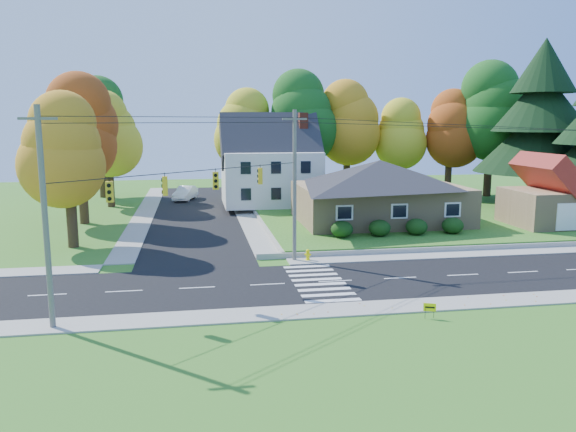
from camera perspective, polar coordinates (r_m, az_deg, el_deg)
name	(u,v)px	position (r m, az deg, el deg)	size (l,w,h in m)	color
ground	(335,281)	(33.21, 4.82, -6.63)	(120.00, 120.00, 0.00)	#3D7923
road_main	(335,281)	(33.21, 4.82, -6.62)	(90.00, 8.00, 0.02)	black
road_cross	(195,213)	(57.62, -9.40, 0.28)	(8.00, 44.00, 0.02)	black
sidewalk_north	(317,260)	(37.89, 2.95, -4.49)	(90.00, 2.00, 0.08)	#9C9A90
sidewalk_south	(360,309)	(28.61, 7.32, -9.31)	(90.00, 2.00, 0.08)	#9C9A90
lawn	(411,213)	(56.67, 12.35, 0.27)	(30.00, 30.00, 0.50)	#3D7923
ranch_house	(379,190)	(49.88, 9.26, 2.61)	(14.60, 10.60, 5.40)	tan
colonial_house	(271,166)	(59.59, -1.75, 5.15)	(10.40, 8.40, 9.60)	silver
garage	(552,197)	(52.69, 25.27, 1.71)	(7.30, 6.30, 4.60)	tan
hedge_row	(398,227)	(44.27, 11.14, -1.13)	(10.70, 1.70, 1.27)	#163A10
traffic_infrastructure	(328,191)	(33.41, 4.12, 2.50)	(38.10, 10.66, 10.00)	#666059
tree_lot_0	(246,129)	(65.14, -4.29, 8.79)	(6.72, 6.72, 12.51)	#3F2A19
tree_lot_1	(299,118)	(64.97, 1.13, 9.97)	(7.84, 7.84, 14.60)	#3F2A19
tree_lot_2	(348,123)	(67.31, 6.07, 9.35)	(7.28, 7.28, 13.56)	#3F2A19
tree_lot_3	(399,134)	(68.23, 11.18, 8.13)	(6.16, 6.16, 11.47)	#3F2A19
tree_lot_4	(450,129)	(69.65, 16.17, 8.50)	(6.72, 6.72, 12.51)	#3F2A19
tree_lot_5	(492,112)	(69.71, 19.98, 9.92)	(8.40, 8.40, 15.64)	#3F2A19
conifer_east_a	(541,119)	(63.38, 24.30, 8.93)	(12.80, 12.80, 16.96)	#3F2A19
tree_west_0	(67,151)	(43.85, -21.50, 6.20)	(6.16, 6.16, 11.47)	#3F2A19
tree_west_1	(79,130)	(53.81, -20.46, 8.19)	(7.28, 7.28, 13.56)	#3F2A19
tree_west_2	(108,135)	(63.52, -17.84, 7.89)	(6.72, 6.72, 12.51)	#3F2A19
tree_west_3	(100,122)	(71.71, -18.59, 9.05)	(7.84, 7.84, 14.60)	#3F2A19
white_car	(185,193)	(67.21, -10.38, 2.30)	(1.72, 4.93, 1.63)	white
fire_hydrant	(308,255)	(37.67, 2.03, -4.02)	(0.46, 0.36, 0.81)	#FFEC03
yard_sign	(430,308)	(27.86, 14.20, -9.01)	(0.56, 0.25, 0.74)	black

